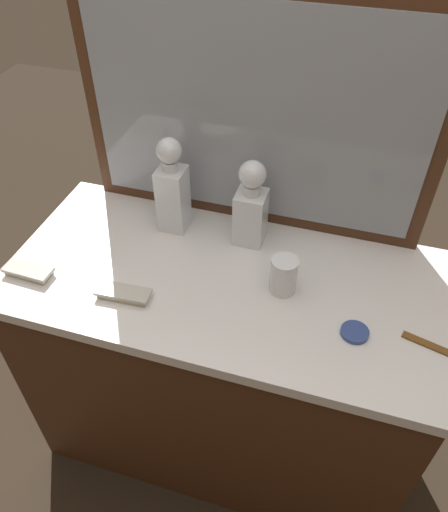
# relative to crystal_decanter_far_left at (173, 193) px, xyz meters

# --- Properties ---
(ground_plane) EXTENTS (6.00, 6.00, 0.00)m
(ground_plane) POSITION_rel_crystal_decanter_far_left_xyz_m (0.22, -0.17, -0.99)
(ground_plane) COLOR #2D2319
(dresser) EXTENTS (1.26, 0.61, 0.86)m
(dresser) POSITION_rel_crystal_decanter_far_left_xyz_m (0.22, -0.17, -0.56)
(dresser) COLOR #472816
(dresser) RESTS_ON ground_plane
(dresser_mirror) EXTENTS (1.05, 0.03, 0.70)m
(dresser_mirror) POSITION_rel_crystal_decanter_far_left_xyz_m (0.22, 0.11, 0.22)
(dresser_mirror) COLOR #472816
(dresser_mirror) RESTS_ON dresser
(crystal_decanter_far_left) EXTENTS (0.08, 0.08, 0.31)m
(crystal_decanter_far_left) POSITION_rel_crystal_decanter_far_left_xyz_m (0.00, 0.00, 0.00)
(crystal_decanter_far_left) COLOR white
(crystal_decanter_far_left) RESTS_ON dresser
(crystal_decanter_center) EXTENTS (0.09, 0.09, 0.28)m
(crystal_decanter_center) POSITION_rel_crystal_decanter_far_left_xyz_m (0.24, 0.01, -0.01)
(crystal_decanter_center) COLOR white
(crystal_decanter_center) RESTS_ON dresser
(crystal_tumbler_right) EXTENTS (0.07, 0.07, 0.11)m
(crystal_tumbler_right) POSITION_rel_crystal_decanter_far_left_xyz_m (0.39, -0.17, -0.08)
(crystal_tumbler_right) COLOR white
(crystal_tumbler_right) RESTS_ON dresser
(silver_brush_far_left) EXTENTS (0.14, 0.06, 0.02)m
(silver_brush_far_left) POSITION_rel_crystal_decanter_far_left_xyz_m (-0.32, -0.33, -0.11)
(silver_brush_far_left) COLOR #B7A88C
(silver_brush_far_left) RESTS_ON dresser
(silver_brush_center) EXTENTS (0.15, 0.06, 0.02)m
(silver_brush_center) POSITION_rel_crystal_decanter_far_left_xyz_m (-0.02, -0.33, -0.11)
(silver_brush_center) COLOR #B7A88C
(silver_brush_center) RESTS_ON dresser
(porcelain_dish) EXTENTS (0.07, 0.07, 0.01)m
(porcelain_dish) POSITION_rel_crystal_decanter_far_left_xyz_m (0.60, -0.27, -0.12)
(porcelain_dish) COLOR #33478C
(porcelain_dish) RESTS_ON dresser
(tortoiseshell_comb) EXTENTS (0.13, 0.05, 0.01)m
(tortoiseshell_comb) POSITION_rel_crystal_decanter_far_left_xyz_m (0.78, -0.26, -0.12)
(tortoiseshell_comb) COLOR brown
(tortoiseshell_comb) RESTS_ON dresser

